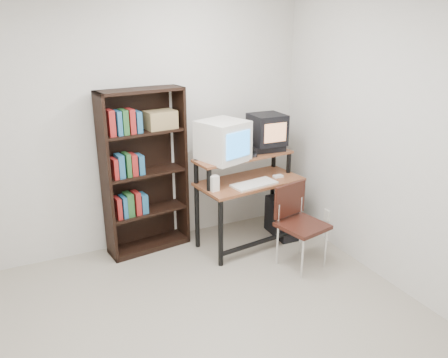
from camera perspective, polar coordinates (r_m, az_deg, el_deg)
name	(u,v)px	position (r m, az deg, el deg)	size (l,w,h in m)	color
back_wall	(121,128)	(4.52, -13.27, 6.53)	(4.00, 0.01, 2.60)	beige
right_wall	(429,154)	(3.85, 25.17, 2.95)	(0.01, 4.00, 2.60)	beige
computer_desk	(248,185)	(4.61, 3.21, -0.79)	(1.16, 0.68, 0.98)	brown
crt_monitor	(223,141)	(4.40, -0.15, 5.01)	(0.54, 0.54, 0.40)	silver
vcr	(266,148)	(4.78, 5.51, 4.08)	(0.36, 0.26, 0.08)	black
crt_tv	(267,129)	(4.74, 5.64, 6.47)	(0.35, 0.35, 0.33)	black
cd_spindle	(252,155)	(4.55, 3.66, 3.12)	(0.12, 0.12, 0.05)	#26262B
keyboard	(254,185)	(4.45, 3.94, -0.76)	(0.47, 0.21, 0.04)	silver
mousepad	(279,179)	(4.69, 7.19, 0.03)	(0.22, 0.18, 0.01)	black
mouse	(278,177)	(4.70, 7.06, 0.31)	(0.10, 0.06, 0.03)	white
desk_speaker	(214,184)	(4.27, -1.30, -0.65)	(0.08, 0.07, 0.17)	silver
pc_tower	(282,218)	(5.00, 7.54, -5.04)	(0.20, 0.45, 0.42)	black
school_chair	(298,217)	(4.33, 9.60, -4.95)	(0.49, 0.49, 0.82)	black
bookshelf	(144,170)	(4.53, -10.46, 1.18)	(0.88, 0.40, 1.70)	black
wall_outlet	(327,215)	(4.94, 13.27, -4.61)	(0.02, 0.08, 0.12)	beige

